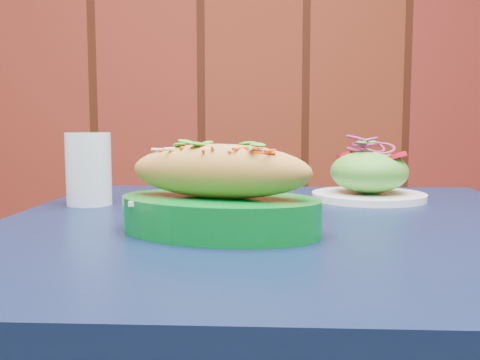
{
  "coord_description": "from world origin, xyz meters",
  "views": [
    {
      "loc": [
        -0.02,
        0.95,
        0.88
      ],
      "look_at": [
        0.04,
        1.65,
        0.81
      ],
      "focal_mm": 40.0,
      "sensor_mm": 36.0,
      "label": 1
    }
  ],
  "objects": [
    {
      "name": "salad_plate",
      "position": [
        0.28,
        1.87,
        0.79
      ],
      "size": [
        0.2,
        0.2,
        0.11
      ],
      "rotation": [
        0.0,
        0.0,
        0.37
      ],
      "color": "white",
      "rests_on": "cafe_table"
    },
    {
      "name": "banh_mi_basket",
      "position": [
        0.01,
        1.6,
        0.8
      ],
      "size": [
        0.3,
        0.26,
        0.12
      ],
      "rotation": [
        0.0,
        0.0,
        -0.43
      ],
      "color": "#037220",
      "rests_on": "cafe_table"
    },
    {
      "name": "water_glass",
      "position": [
        -0.2,
        1.85,
        0.81
      ],
      "size": [
        0.07,
        0.07,
        0.12
      ],
      "primitive_type": "cylinder",
      "color": "silver",
      "rests_on": "cafe_table"
    },
    {
      "name": "cafe_table",
      "position": [
        0.1,
        1.68,
        0.66
      ],
      "size": [
        0.9,
        0.9,
        0.75
      ],
      "rotation": [
        0.0,
        0.0,
        -0.13
      ],
      "color": "black",
      "rests_on": "ground"
    }
  ]
}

